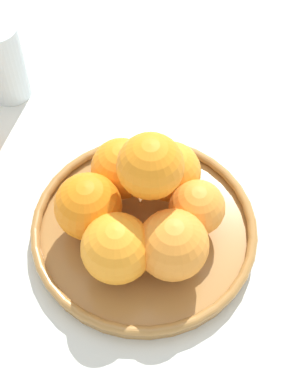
{
  "coord_description": "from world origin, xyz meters",
  "views": [
    {
      "loc": [
        0.34,
        -0.08,
        0.6
      ],
      "look_at": [
        0.0,
        0.0,
        0.1
      ],
      "focal_mm": 50.0,
      "sensor_mm": 36.0,
      "label": 1
    }
  ],
  "objects": [
    {
      "name": "orange_pile",
      "position": [
        0.0,
        -0.0,
        0.07
      ],
      "size": [
        0.2,
        0.2,
        0.14
      ],
      "color": "orange",
      "rests_on": "fruit_bowl"
    },
    {
      "name": "drinking_glass",
      "position": [
        -0.3,
        -0.14,
        0.06
      ],
      "size": [
        0.06,
        0.06,
        0.12
      ],
      "primitive_type": "cylinder",
      "color": "silver",
      "rests_on": "ground_plane"
    },
    {
      "name": "ground_plane",
      "position": [
        0.0,
        0.0,
        0.0
      ],
      "size": [
        4.0,
        4.0,
        0.0
      ],
      "primitive_type": "plane",
      "color": "silver"
    },
    {
      "name": "fruit_bowl",
      "position": [
        0.0,
        0.0,
        0.01
      ],
      "size": [
        0.29,
        0.29,
        0.03
      ],
      "color": "#A57238",
      "rests_on": "ground_plane"
    }
  ]
}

